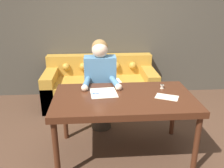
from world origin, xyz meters
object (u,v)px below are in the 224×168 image
object	(u,v)px
dining_table	(124,102)
person	(100,85)
thread_spool	(162,87)
scissors	(98,93)
couch	(100,86)

from	to	relation	value
dining_table	person	bearing A→B (deg)	111.74
thread_spool	dining_table	bearing A→B (deg)	-157.06
dining_table	person	distance (m)	0.66
scissors	person	bearing A→B (deg)	85.07
couch	thread_spool	size ratio (longest dim) A/B	41.50
couch	person	distance (m)	0.95
scissors	thread_spool	distance (m)	0.78
dining_table	scissors	world-z (taller)	scissors
person	scissors	size ratio (longest dim) A/B	5.35
couch	thread_spool	xyz separation A→B (m)	(0.71, -1.29, 0.47)
person	thread_spool	distance (m)	0.84
person	dining_table	bearing A→B (deg)	-68.26
person	scissors	world-z (taller)	person
scissors	thread_spool	bearing A→B (deg)	7.84
dining_table	couch	distance (m)	1.56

